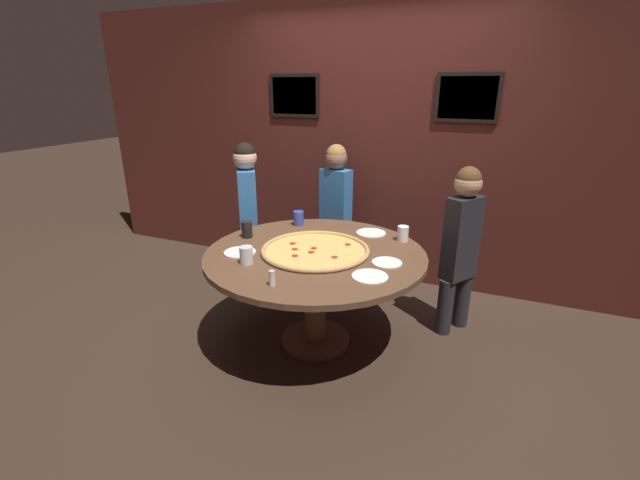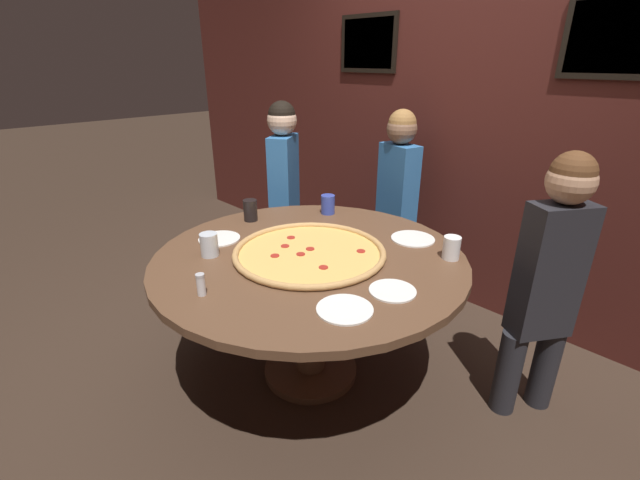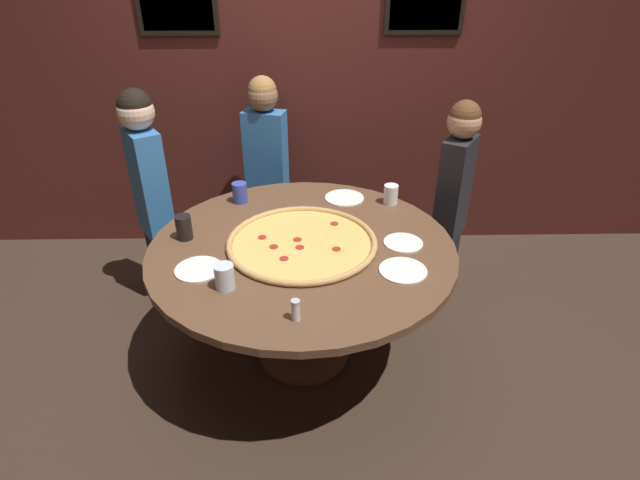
{
  "view_description": "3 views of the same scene",
  "coord_description": "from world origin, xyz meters",
  "px_view_note": "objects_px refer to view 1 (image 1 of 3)",
  "views": [
    {
      "loc": [
        1.13,
        -2.58,
        1.86
      ],
      "look_at": [
        0.07,
        -0.07,
        0.86
      ],
      "focal_mm": 24.0,
      "sensor_mm": 36.0,
      "label": 1
    },
    {
      "loc": [
        1.44,
        -1.32,
        1.65
      ],
      "look_at": [
        0.12,
        -0.04,
        0.87
      ],
      "focal_mm": 24.0,
      "sensor_mm": 36.0,
      "label": 2
    },
    {
      "loc": [
        0.05,
        -2.18,
        2.05
      ],
      "look_at": [
        0.09,
        -0.09,
        0.82
      ],
      "focal_mm": 28.0,
      "sensor_mm": 36.0,
      "label": 3
    }
  ],
  "objects_px": {
    "drink_cup_far_left": "(298,218)",
    "dining_table": "(315,269)",
    "white_plate_left_side": "(371,233)",
    "diner_far_right": "(336,207)",
    "drink_cup_near_left": "(247,229)",
    "white_plate_far_back": "(240,252)",
    "condiment_shaker": "(272,278)",
    "drink_cup_front_edge": "(246,255)",
    "white_plate_near_front": "(370,276)",
    "diner_side_right": "(461,242)",
    "giant_pizza": "(316,250)",
    "white_plate_beside_cup": "(387,262)",
    "diner_far_left": "(248,209)",
    "drink_cup_far_right": "(403,234)"
  },
  "relations": [
    {
      "from": "drink_cup_far_left",
      "to": "dining_table",
      "type": "bearing_deg",
      "value": -53.51
    },
    {
      "from": "white_plate_left_side",
      "to": "diner_far_right",
      "type": "bearing_deg",
      "value": 133.19
    },
    {
      "from": "white_plate_left_side",
      "to": "drink_cup_near_left",
      "type": "bearing_deg",
      "value": -151.87
    },
    {
      "from": "white_plate_far_back",
      "to": "condiment_shaker",
      "type": "relative_size",
      "value": 2.31
    },
    {
      "from": "drink_cup_far_left",
      "to": "white_plate_far_back",
      "type": "distance_m",
      "value": 0.74
    },
    {
      "from": "drink_cup_front_edge",
      "to": "white_plate_near_front",
      "type": "distance_m",
      "value": 0.82
    },
    {
      "from": "dining_table",
      "to": "white_plate_left_side",
      "type": "bearing_deg",
      "value": 65.03
    },
    {
      "from": "drink_cup_near_left",
      "to": "diner_side_right",
      "type": "xyz_separation_m",
      "value": [
        1.54,
        0.53,
        -0.06
      ]
    },
    {
      "from": "drink_cup_near_left",
      "to": "white_plate_left_side",
      "type": "xyz_separation_m",
      "value": [
        0.86,
        0.46,
        -0.06
      ]
    },
    {
      "from": "giant_pizza",
      "to": "diner_far_right",
      "type": "relative_size",
      "value": 0.57
    },
    {
      "from": "drink_cup_front_edge",
      "to": "dining_table",
      "type": "bearing_deg",
      "value": 47.36
    },
    {
      "from": "condiment_shaker",
      "to": "dining_table",
      "type": "bearing_deg",
      "value": 88.24
    },
    {
      "from": "dining_table",
      "to": "diner_far_right",
      "type": "distance_m",
      "value": 1.12
    },
    {
      "from": "drink_cup_far_left",
      "to": "drink_cup_near_left",
      "type": "distance_m",
      "value": 0.49
    },
    {
      "from": "drink_cup_near_left",
      "to": "giant_pizza",
      "type": "bearing_deg",
      "value": -7.29
    },
    {
      "from": "giant_pizza",
      "to": "white_plate_beside_cup",
      "type": "height_order",
      "value": "giant_pizza"
    },
    {
      "from": "diner_far_left",
      "to": "condiment_shaker",
      "type": "bearing_deg",
      "value": -175.93
    },
    {
      "from": "drink_cup_far_right",
      "to": "diner_side_right",
      "type": "xyz_separation_m",
      "value": [
        0.41,
        0.14,
        -0.05
      ]
    },
    {
      "from": "dining_table",
      "to": "giant_pizza",
      "type": "xyz_separation_m",
      "value": [
        0.0,
        -0.0,
        0.15
      ]
    },
    {
      "from": "dining_table",
      "to": "drink_cup_far_left",
      "type": "xyz_separation_m",
      "value": [
        -0.37,
        0.5,
        0.19
      ]
    },
    {
      "from": "diner_side_right",
      "to": "drink_cup_far_right",
      "type": "bearing_deg",
      "value": -38.93
    },
    {
      "from": "white_plate_left_side",
      "to": "diner_far_left",
      "type": "distance_m",
      "value": 1.18
    },
    {
      "from": "giant_pizza",
      "to": "diner_far_left",
      "type": "xyz_separation_m",
      "value": [
        -0.93,
        0.61,
        0.03
      ]
    },
    {
      "from": "drink_cup_far_right",
      "to": "drink_cup_near_left",
      "type": "bearing_deg",
      "value": -160.89
    },
    {
      "from": "giant_pizza",
      "to": "white_plate_far_back",
      "type": "height_order",
      "value": "giant_pizza"
    },
    {
      "from": "condiment_shaker",
      "to": "white_plate_far_back",
      "type": "bearing_deg",
      "value": 141.39
    },
    {
      "from": "drink_cup_far_right",
      "to": "white_plate_near_front",
      "type": "distance_m",
      "value": 0.72
    },
    {
      "from": "giant_pizza",
      "to": "drink_cup_front_edge",
      "type": "distance_m",
      "value": 0.5
    },
    {
      "from": "giant_pizza",
      "to": "diner_far_right",
      "type": "height_order",
      "value": "diner_far_right"
    },
    {
      "from": "white_plate_left_side",
      "to": "condiment_shaker",
      "type": "xyz_separation_m",
      "value": [
        -0.27,
        -1.13,
        0.05
      ]
    },
    {
      "from": "drink_cup_near_left",
      "to": "diner_far_left",
      "type": "xyz_separation_m",
      "value": [
        -0.32,
        0.53,
        -0.02
      ]
    },
    {
      "from": "white_plate_left_side",
      "to": "condiment_shaker",
      "type": "distance_m",
      "value": 1.16
    },
    {
      "from": "giant_pizza",
      "to": "drink_cup_far_left",
      "type": "bearing_deg",
      "value": 126.69
    },
    {
      "from": "condiment_shaker",
      "to": "diner_far_right",
      "type": "height_order",
      "value": "diner_far_right"
    },
    {
      "from": "white_plate_beside_cup",
      "to": "drink_cup_front_edge",
      "type": "bearing_deg",
      "value": -156.75
    },
    {
      "from": "dining_table",
      "to": "drink_cup_near_left",
      "type": "bearing_deg",
      "value": 172.75
    },
    {
      "from": "drink_cup_far_right",
      "to": "drink_cup_far_left",
      "type": "xyz_separation_m",
      "value": [
        -0.89,
        0.04,
        0.0
      ]
    },
    {
      "from": "diner_far_left",
      "to": "diner_side_right",
      "type": "height_order",
      "value": "diner_far_left"
    },
    {
      "from": "dining_table",
      "to": "diner_side_right",
      "type": "height_order",
      "value": "diner_side_right"
    },
    {
      "from": "white_plate_far_back",
      "to": "diner_far_right",
      "type": "height_order",
      "value": "diner_far_right"
    },
    {
      "from": "drink_cup_far_right",
      "to": "diner_far_right",
      "type": "relative_size",
      "value": 0.08
    },
    {
      "from": "white_plate_beside_cup",
      "to": "white_plate_left_side",
      "type": "distance_m",
      "value": 0.6
    },
    {
      "from": "white_plate_far_back",
      "to": "white_plate_beside_cup",
      "type": "height_order",
      "value": "same"
    },
    {
      "from": "white_plate_far_back",
      "to": "diner_far_left",
      "type": "height_order",
      "value": "diner_far_left"
    },
    {
      "from": "drink_cup_far_right",
      "to": "diner_far_right",
      "type": "height_order",
      "value": "diner_far_right"
    },
    {
      "from": "white_plate_beside_cup",
      "to": "diner_far_right",
      "type": "distance_m",
      "value": 1.33
    },
    {
      "from": "dining_table",
      "to": "white_plate_near_front",
      "type": "xyz_separation_m",
      "value": [
        0.48,
        -0.25,
        0.14
      ]
    },
    {
      "from": "drink_cup_far_right",
      "to": "white_plate_near_front",
      "type": "xyz_separation_m",
      "value": [
        -0.04,
        -0.72,
        -0.05
      ]
    },
    {
      "from": "diner_far_right",
      "to": "diner_side_right",
      "type": "xyz_separation_m",
      "value": [
        1.19,
        -0.48,
        -0.02
      ]
    },
    {
      "from": "condiment_shaker",
      "to": "drink_cup_front_edge",
      "type": "bearing_deg",
      "value": 144.37
    }
  ]
}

